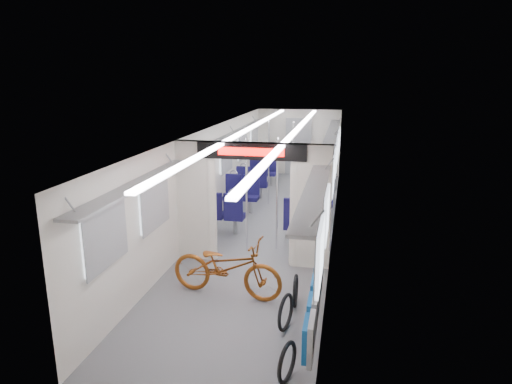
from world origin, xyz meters
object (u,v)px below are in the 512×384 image
Objects in this scene: stanchion_far_right at (293,165)px; bike_hoop_b at (286,314)px; seat_bay_near_right at (311,207)px; seat_bay_far_left at (258,175)px; stanchion_near_left at (247,196)px; stanchion_far_left at (269,163)px; bike_hoop_c at (295,292)px; seat_bay_near_left at (234,201)px; bicycle at (227,267)px; flip_bench at (314,304)px; stanchion_near_right at (277,195)px; bike_hoop_a at (287,364)px; seat_bay_far_right at (320,177)px.

bike_hoop_b is at bearing -83.87° from stanchion_far_right.
seat_bay_near_right is 3.77m from seat_bay_far_left.
stanchion_near_left is at bearing -98.81° from stanchion_far_right.
seat_bay_far_left is at bearing 112.79° from stanchion_far_left.
bike_hoop_c is 0.26× the size of seat_bay_near_left.
stanchion_near_left is at bearing 112.71° from bike_hoop_b.
bicycle is 3.63× the size of bike_hoop_c.
seat_bay_near_left is 0.87× the size of stanchion_near_left.
seat_bay_far_left is 0.83× the size of stanchion_far_left.
stanchion_near_right is at bearing 107.09° from flip_bench.
bike_hoop_a is 0.23× the size of seat_bay_near_right.
seat_bay_near_left is (-1.94, 3.85, 0.30)m from bike_hoop_c.
seat_bay_far_left is 1.58m from stanchion_far_left.
stanchion_near_left is at bearing -67.91° from seat_bay_near_left.
seat_bay_near_right is 0.97× the size of stanchion_far_left.
stanchion_near_right is (0.48, 2.15, 0.66)m from bicycle.
bike_hoop_a is 8.92m from seat_bay_far_left.
bike_hoop_a is at bearing -71.08° from stanchion_near_left.
stanchion_near_left is 3.45m from stanchion_far_left.
seat_bay_near_right is 1.09× the size of seat_bay_far_right.
stanchion_near_left is at bearing 117.32° from flip_bench.
bike_hoop_c is at bearing 85.27° from bike_hoop_b.
stanchion_near_right is (1.29, -4.58, 0.63)m from seat_bay_far_left.
bicycle is 0.91× the size of seat_bay_far_right.
bicycle is 1.39m from bike_hoop_b.
seat_bay_far_right is (0.00, 3.23, -0.03)m from seat_bay_near_right.
seat_bay_near_left is at bearing -122.11° from seat_bay_far_right.
bike_hoop_b is 4.31m from seat_bay_near_right.
stanchion_near_left is at bearing -103.73° from seat_bay_far_right.
flip_bench is at bearing 74.02° from bike_hoop_a.
seat_bay_far_right is at bearing -1.41° from bicycle.
bike_hoop_a is 0.26× the size of seat_bay_far_left.
bike_hoop_b reaches higher than bike_hoop_a.
seat_bay_far_right is 0.89× the size of stanchion_far_right.
bike_hoop_c is 0.22× the size of stanchion_near_left.
stanchion_near_right and stanchion_far_left have the same top height.
stanchion_far_right reaches higher than bicycle.
bicycle is 2.30m from stanchion_near_right.
seat_bay_near_right is at bearing -9.48° from bicycle.
stanchion_far_right is at bearing 96.13° from bike_hoop_b.
seat_bay_near_right is (1.87, -0.25, 0.03)m from seat_bay_near_left.
bicycle is 5.44m from stanchion_far_left.
seat_bay_far_left reaches higher than bike_hoop_a.
stanchion_near_right reaches higher than seat_bay_near_left.
seat_bay_far_right is 1.68m from stanchion_far_right.
seat_bay_far_left reaches higher than bike_hoop_c.
stanchion_near_left is at bearing -159.99° from stanchion_near_right.
bike_hoop_a is 0.25× the size of seat_bay_near_left.
seat_bay_far_left is 2.02m from stanchion_far_right.
stanchion_far_right is (-0.82, 7.21, 0.92)m from bike_hoop_a.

